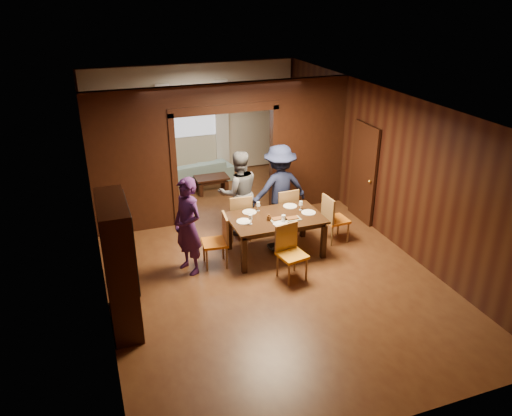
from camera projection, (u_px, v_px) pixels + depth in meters
name	position (u px, v px, depth m)	size (l,w,h in m)	color
floor	(251.00, 249.00, 9.65)	(9.00, 9.00, 0.00)	#4E2816
ceiling	(250.00, 99.00, 8.45)	(5.50, 9.00, 0.02)	silver
room_walls	(221.00, 147.00, 10.64)	(5.52, 9.01, 2.90)	black
person_purple	(188.00, 226.00, 8.59)	(0.64, 0.42, 1.76)	#3F1B51
person_grey	(239.00, 193.00, 9.97)	(0.85, 0.66, 1.74)	#515258
person_navy	(280.00, 189.00, 10.07)	(1.18, 0.68, 1.82)	#161B37
sofa	(194.00, 172.00, 12.78)	(1.93, 0.75, 0.56)	#7EA3A5
serving_bowl	(276.00, 212.00, 9.31)	(0.30, 0.30, 0.07)	black
dining_table	(276.00, 235.00, 9.36)	(1.71, 1.07, 0.76)	black
coffee_table	(212.00, 184.00, 12.20)	(0.80, 0.50, 0.40)	black
chair_left	(215.00, 241.00, 8.93)	(0.44, 0.44, 0.97)	#C76312
chair_right	(336.00, 218.00, 9.79)	(0.44, 0.44, 0.97)	orange
chair_far_l	(239.00, 216.00, 9.88)	(0.44, 0.44, 0.97)	#D56214
chair_far_r	(284.00, 210.00, 10.16)	(0.44, 0.44, 0.97)	#D16613
chair_near	(292.00, 254.00, 8.51)	(0.44, 0.44, 0.97)	orange
hutch	(119.00, 265.00, 7.17)	(0.40, 1.20, 2.00)	black
door_right	(363.00, 173.00, 10.48)	(0.06, 0.90, 2.10)	black
window_far	(193.00, 111.00, 12.75)	(1.20, 0.03, 1.30)	silver
curtain_left	(165.00, 131.00, 12.67)	(0.35, 0.06, 2.40)	white
curtain_right	(222.00, 126.00, 13.14)	(0.35, 0.06, 2.40)	white
plate_left	(244.00, 221.00, 9.02)	(0.27, 0.27, 0.01)	white
plate_far_l	(249.00, 212.00, 9.38)	(0.27, 0.27, 0.01)	silver
plate_far_r	(290.00, 206.00, 9.64)	(0.27, 0.27, 0.01)	silver
plate_right	(308.00, 212.00, 9.37)	(0.27, 0.27, 0.01)	white
plate_near	(280.00, 224.00, 8.94)	(0.27, 0.27, 0.01)	silver
platter_a	(278.00, 219.00, 9.09)	(0.30, 0.20, 0.04)	gray
platter_b	(292.00, 218.00, 9.11)	(0.30, 0.20, 0.04)	gray
wineglass_left	(250.00, 220.00, 8.90)	(0.08, 0.08, 0.18)	silver
wineglass_far	(258.00, 206.00, 9.42)	(0.08, 0.08, 0.18)	silver
wineglass_right	(301.00, 206.00, 9.45)	(0.08, 0.08, 0.18)	white
tumbler	(283.00, 219.00, 8.97)	(0.07, 0.07, 0.14)	silver
condiment_jar	(269.00, 217.00, 9.06)	(0.08, 0.08, 0.11)	#472710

